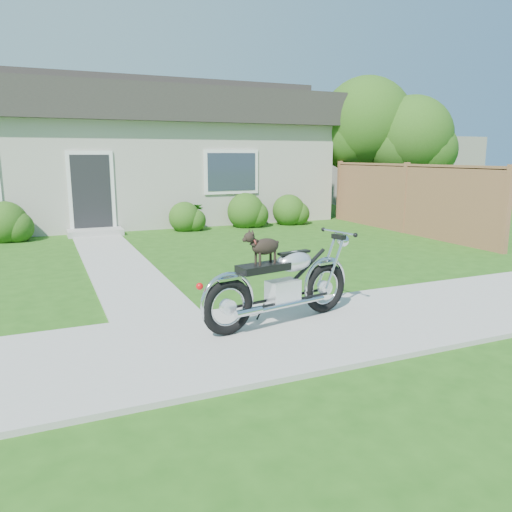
{
  "coord_description": "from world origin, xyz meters",
  "views": [
    {
      "loc": [
        -2.78,
        -5.06,
        2.09
      ],
      "look_at": [
        -0.16,
        1.0,
        0.75
      ],
      "focal_mm": 35.0,
      "sensor_mm": 36.0,
      "label": 1
    }
  ],
  "objects_px": {
    "tree_far": "(370,128)",
    "potted_plant_right": "(197,217)",
    "fence": "(405,198)",
    "motorcycle_with_dog": "(282,282)",
    "tree_near": "(416,140)",
    "house": "(128,153)"
  },
  "relations": [
    {
      "from": "house",
      "to": "tree_near",
      "type": "bearing_deg",
      "value": -24.2
    },
    {
      "from": "fence",
      "to": "potted_plant_right",
      "type": "relative_size",
      "value": 8.97
    },
    {
      "from": "house",
      "to": "tree_far",
      "type": "distance_m",
      "value": 8.11
    },
    {
      "from": "tree_far",
      "to": "potted_plant_right",
      "type": "xyz_separation_m",
      "value": [
        -6.29,
        -0.64,
        -2.62
      ]
    },
    {
      "from": "tree_far",
      "to": "motorcycle_with_dog",
      "type": "relative_size",
      "value": 2.12
    },
    {
      "from": "house",
      "to": "fence",
      "type": "relative_size",
      "value": 1.9
    },
    {
      "from": "tree_far",
      "to": "potted_plant_right",
      "type": "distance_m",
      "value": 6.84
    },
    {
      "from": "tree_near",
      "to": "potted_plant_right",
      "type": "distance_m",
      "value": 7.67
    },
    {
      "from": "tree_near",
      "to": "tree_far",
      "type": "xyz_separation_m",
      "value": [
        -1.05,
        1.07,
        0.43
      ]
    },
    {
      "from": "fence",
      "to": "potted_plant_right",
      "type": "bearing_deg",
      "value": 150.89
    },
    {
      "from": "motorcycle_with_dog",
      "to": "house",
      "type": "bearing_deg",
      "value": 78.09
    },
    {
      "from": "fence",
      "to": "tree_near",
      "type": "distance_m",
      "value": 3.69
    },
    {
      "from": "potted_plant_right",
      "to": "motorcycle_with_dog",
      "type": "height_order",
      "value": "motorcycle_with_dog"
    },
    {
      "from": "house",
      "to": "potted_plant_right",
      "type": "height_order",
      "value": "house"
    },
    {
      "from": "tree_far",
      "to": "fence",
      "type": "bearing_deg",
      "value": -110.11
    },
    {
      "from": "tree_near",
      "to": "potted_plant_right",
      "type": "height_order",
      "value": "tree_near"
    },
    {
      "from": "house",
      "to": "fence",
      "type": "bearing_deg",
      "value": -44.74
    },
    {
      "from": "tree_far",
      "to": "motorcycle_with_dog",
      "type": "xyz_separation_m",
      "value": [
        -7.68,
        -8.92,
        -2.44
      ]
    },
    {
      "from": "potted_plant_right",
      "to": "house",
      "type": "bearing_deg",
      "value": 110.29
    },
    {
      "from": "tree_far",
      "to": "motorcycle_with_dog",
      "type": "distance_m",
      "value": 12.02
    },
    {
      "from": "tree_near",
      "to": "tree_far",
      "type": "bearing_deg",
      "value": 134.42
    },
    {
      "from": "house",
      "to": "tree_far",
      "type": "height_order",
      "value": "tree_far"
    }
  ]
}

